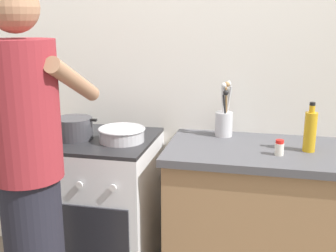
# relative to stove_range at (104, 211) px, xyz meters

# --- Properties ---
(back_wall) EXTENTS (3.20, 0.10, 2.50)m
(back_wall) POSITION_rel_stove_range_xyz_m (0.55, 0.35, 0.80)
(back_wall) COLOR silver
(back_wall) RESTS_ON ground
(countertop) EXTENTS (1.00, 0.60, 0.90)m
(countertop) POSITION_rel_stove_range_xyz_m (0.90, 0.00, 0.00)
(countertop) COLOR #99724C
(countertop) RESTS_ON ground
(stove_range) EXTENTS (0.60, 0.62, 0.90)m
(stove_range) POSITION_rel_stove_range_xyz_m (0.00, 0.00, 0.00)
(stove_range) COLOR silver
(stove_range) RESTS_ON ground
(pot) EXTENTS (0.28, 0.21, 0.12)m
(pot) POSITION_rel_stove_range_xyz_m (-0.14, -0.04, 0.51)
(pot) COLOR #38383D
(pot) RESTS_ON stove_range
(mixing_bowl) EXTENTS (0.26, 0.26, 0.08)m
(mixing_bowl) POSITION_rel_stove_range_xyz_m (0.14, -0.03, 0.49)
(mixing_bowl) COLOR #B7B7BC
(mixing_bowl) RESTS_ON stove_range
(utensil_crock) EXTENTS (0.10, 0.10, 0.32)m
(utensil_crock) POSITION_rel_stove_range_xyz_m (0.68, 0.20, 0.55)
(utensil_crock) COLOR silver
(utensil_crock) RESTS_ON countertop
(spice_bottle) EXTENTS (0.04, 0.04, 0.08)m
(spice_bottle) POSITION_rel_stove_range_xyz_m (0.98, -0.10, 0.49)
(spice_bottle) COLOR silver
(spice_bottle) RESTS_ON countertop
(oil_bottle) EXTENTS (0.06, 0.06, 0.26)m
(oil_bottle) POSITION_rel_stove_range_xyz_m (1.13, 0.00, 0.56)
(oil_bottle) COLOR gold
(oil_bottle) RESTS_ON countertop
(person) EXTENTS (0.41, 0.50, 1.70)m
(person) POSITION_rel_stove_range_xyz_m (-0.08, -0.63, 0.41)
(person) COLOR black
(person) RESTS_ON ground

